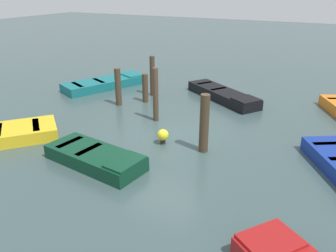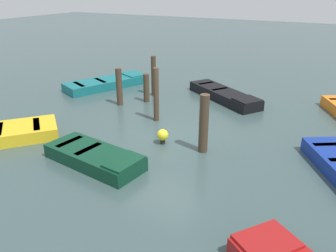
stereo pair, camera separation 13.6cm
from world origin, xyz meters
name	(u,v)px [view 1 (the left image)]	position (x,y,z in m)	size (l,w,h in m)	color
ground_plane	(168,136)	(0.00, 0.00, 0.00)	(80.00, 80.00, 0.00)	#384C4C
rowboat_black	(223,95)	(-0.37, -4.53, 0.22)	(3.83, 3.05, 0.46)	black
rowboat_dark_green	(95,157)	(0.92, 2.64, 0.22)	(3.07, 1.57, 0.46)	#0C3823
rowboat_teal	(105,83)	(5.32, -3.71, 0.22)	(2.85, 4.18, 0.46)	#14666B
mooring_piling_far_left	(152,76)	(2.64, -3.65, 0.89)	(0.22, 0.22, 1.77)	#423323
mooring_piling_mid_right	(118,87)	(3.24, -1.86, 0.77)	(0.25, 0.25, 1.53)	#423323
mooring_piling_near_right	(156,95)	(1.02, -1.03, 0.98)	(0.20, 0.20, 1.97)	#423323
mooring_piling_center	(204,124)	(-1.45, 0.51, 0.89)	(0.28, 0.28, 1.79)	#423323
mooring_piling_near_left	(145,88)	(2.47, -2.72, 0.60)	(0.25, 0.25, 1.21)	#423323
marker_buoy	(163,135)	(-0.13, 0.61, 0.29)	(0.36, 0.36, 0.48)	#262626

